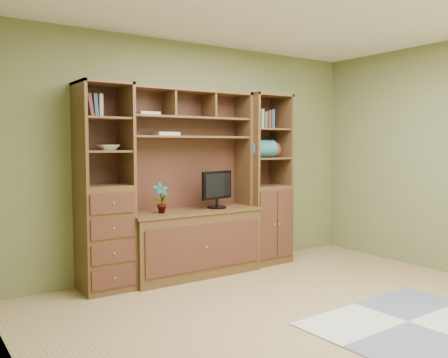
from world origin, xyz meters
TOP-DOWN VIEW (x-y plane):
  - room at (0.00, 0.00)m, footprint 4.60×4.10m
  - center_hutch at (-0.18, 1.73)m, footprint 1.54×0.53m
  - left_tower at (-1.18, 1.77)m, footprint 0.50×0.45m
  - right_tower at (0.85, 1.77)m, footprint 0.55×0.45m
  - rug at (0.54, -0.46)m, footprint 1.66×1.14m
  - monitor at (0.10, 1.70)m, footprint 0.51×0.33m
  - orchid at (-0.60, 1.70)m, footprint 0.17×0.12m
  - magazines at (-0.47, 1.82)m, footprint 0.25×0.18m
  - bowl at (-1.13, 1.77)m, footprint 0.21×0.21m
  - blanket_teal at (0.74, 1.73)m, footprint 0.37×0.21m
  - blanket_red at (0.95, 1.85)m, footprint 0.34×0.19m

SIDE VIEW (x-z plane):
  - rug at x=0.54m, z-range 0.00..0.01m
  - orchid at x=-0.60m, z-range 0.73..1.05m
  - monitor at x=0.10m, z-range 0.73..1.31m
  - center_hutch at x=-0.18m, z-range 0.00..2.05m
  - left_tower at x=-1.18m, z-range 0.00..2.05m
  - right_tower at x=0.85m, z-range 0.00..2.05m
  - room at x=0.00m, z-range -0.02..2.62m
  - blanket_red at x=0.95m, z-range 1.29..1.48m
  - blanket_teal at x=0.74m, z-range 1.29..1.50m
  - bowl at x=-1.13m, z-range 1.39..1.44m
  - magazines at x=-0.47m, z-range 1.54..1.58m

